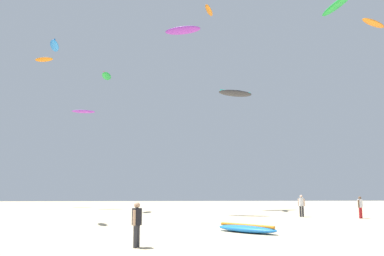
{
  "coord_description": "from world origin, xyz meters",
  "views": [
    {
      "loc": [
        -1.41,
        -11.06,
        2.37
      ],
      "look_at": [
        0.0,
        17.48,
        6.36
      ],
      "focal_mm": 39.47,
      "sensor_mm": 36.0,
      "label": 1
    }
  ],
  "objects_px": {
    "kite_aloft_9": "(54,46)",
    "person_left": "(301,204)",
    "person_foreground": "(137,221)",
    "person_right": "(360,205)",
    "kite_aloft_3": "(183,30)",
    "kite_aloft_1": "(83,112)",
    "kite_aloft_0": "(235,93)",
    "kite_aloft_7": "(373,23)",
    "kite_grounded_near": "(247,229)",
    "kite_aloft_8": "(44,59)",
    "kite_aloft_6": "(107,76)",
    "kite_aloft_2": "(209,10)",
    "kite_aloft_5": "(337,5)"
  },
  "relations": [
    {
      "from": "kite_aloft_1",
      "to": "kite_aloft_8",
      "type": "distance_m",
      "value": 10.71
    },
    {
      "from": "kite_aloft_7",
      "to": "person_right",
      "type": "bearing_deg",
      "value": -126.06
    },
    {
      "from": "kite_aloft_2",
      "to": "kite_aloft_5",
      "type": "distance_m",
      "value": 18.73
    },
    {
      "from": "kite_grounded_near",
      "to": "kite_aloft_8",
      "type": "distance_m",
      "value": 40.05
    },
    {
      "from": "person_left",
      "to": "kite_aloft_0",
      "type": "height_order",
      "value": "kite_aloft_0"
    },
    {
      "from": "kite_aloft_1",
      "to": "kite_aloft_7",
      "type": "distance_m",
      "value": 32.46
    },
    {
      "from": "person_foreground",
      "to": "kite_aloft_1",
      "type": "distance_m",
      "value": 32.82
    },
    {
      "from": "kite_aloft_0",
      "to": "kite_aloft_6",
      "type": "distance_m",
      "value": 13.86
    },
    {
      "from": "kite_aloft_8",
      "to": "kite_aloft_0",
      "type": "bearing_deg",
      "value": -17.63
    },
    {
      "from": "kite_aloft_0",
      "to": "kite_aloft_6",
      "type": "bearing_deg",
      "value": -169.41
    },
    {
      "from": "kite_aloft_0",
      "to": "kite_aloft_7",
      "type": "height_order",
      "value": "kite_aloft_7"
    },
    {
      "from": "kite_aloft_6",
      "to": "person_foreground",
      "type": "bearing_deg",
      "value": -78.07
    },
    {
      "from": "kite_aloft_0",
      "to": "person_right",
      "type": "bearing_deg",
      "value": -60.29
    },
    {
      "from": "kite_aloft_5",
      "to": "kite_aloft_8",
      "type": "bearing_deg",
      "value": 140.49
    },
    {
      "from": "person_foreground",
      "to": "kite_aloft_0",
      "type": "xyz_separation_m",
      "value": [
        8.3,
        27.56,
        11.44
      ]
    },
    {
      "from": "person_left",
      "to": "kite_aloft_8",
      "type": "bearing_deg",
      "value": 92.3
    },
    {
      "from": "kite_aloft_1",
      "to": "kite_aloft_6",
      "type": "bearing_deg",
      "value": -57.39
    },
    {
      "from": "person_right",
      "to": "kite_aloft_8",
      "type": "height_order",
      "value": "kite_aloft_8"
    },
    {
      "from": "person_right",
      "to": "kite_aloft_1",
      "type": "height_order",
      "value": "kite_aloft_1"
    },
    {
      "from": "kite_aloft_0",
      "to": "kite_aloft_2",
      "type": "height_order",
      "value": "kite_aloft_2"
    },
    {
      "from": "kite_aloft_3",
      "to": "kite_aloft_6",
      "type": "xyz_separation_m",
      "value": [
        -7.6,
        4.92,
        -3.12
      ]
    },
    {
      "from": "kite_aloft_6",
      "to": "kite_aloft_9",
      "type": "bearing_deg",
      "value": -97.4
    },
    {
      "from": "person_foreground",
      "to": "person_left",
      "type": "distance_m",
      "value": 20.28
    },
    {
      "from": "kite_aloft_1",
      "to": "kite_aloft_5",
      "type": "distance_m",
      "value": 29.11
    },
    {
      "from": "kite_aloft_3",
      "to": "person_right",
      "type": "bearing_deg",
      "value": -22.31
    },
    {
      "from": "person_right",
      "to": "kite_aloft_2",
      "type": "xyz_separation_m",
      "value": [
        -10.25,
        12.81,
        20.9
      ]
    },
    {
      "from": "kite_grounded_near",
      "to": "kite_aloft_3",
      "type": "relative_size",
      "value": 0.94
    },
    {
      "from": "kite_aloft_9",
      "to": "kite_aloft_1",
      "type": "bearing_deg",
      "value": 95.05
    },
    {
      "from": "kite_aloft_1",
      "to": "person_right",
      "type": "bearing_deg",
      "value": -32.64
    },
    {
      "from": "kite_aloft_7",
      "to": "kite_aloft_9",
      "type": "bearing_deg",
      "value": -158.65
    },
    {
      "from": "person_foreground",
      "to": "kite_grounded_near",
      "type": "height_order",
      "value": "person_foreground"
    },
    {
      "from": "kite_aloft_1",
      "to": "kite_aloft_0",
      "type": "bearing_deg",
      "value": -8.74
    },
    {
      "from": "person_foreground",
      "to": "kite_aloft_0",
      "type": "height_order",
      "value": "kite_aloft_0"
    },
    {
      "from": "person_right",
      "to": "kite_aloft_3",
      "type": "height_order",
      "value": "kite_aloft_3"
    },
    {
      "from": "person_foreground",
      "to": "kite_aloft_6",
      "type": "height_order",
      "value": "kite_aloft_6"
    },
    {
      "from": "kite_aloft_0",
      "to": "kite_aloft_3",
      "type": "bearing_deg",
      "value": -128.72
    },
    {
      "from": "kite_aloft_2",
      "to": "kite_aloft_8",
      "type": "xyz_separation_m",
      "value": [
        -20.12,
        7.43,
        -3.67
      ]
    },
    {
      "from": "person_foreground",
      "to": "kite_aloft_3",
      "type": "height_order",
      "value": "kite_aloft_3"
    },
    {
      "from": "kite_aloft_8",
      "to": "kite_grounded_near",
      "type": "bearing_deg",
      "value": -56.03
    },
    {
      "from": "person_left",
      "to": "kite_grounded_near",
      "type": "height_order",
      "value": "person_left"
    },
    {
      "from": "kite_aloft_7",
      "to": "kite_aloft_0",
      "type": "bearing_deg",
      "value": 163.26
    },
    {
      "from": "person_foreground",
      "to": "person_left",
      "type": "bearing_deg",
      "value": -103.03
    },
    {
      "from": "kite_aloft_2",
      "to": "kite_aloft_0",
      "type": "bearing_deg",
      "value": 2.51
    },
    {
      "from": "kite_aloft_7",
      "to": "kite_aloft_9",
      "type": "height_order",
      "value": "kite_aloft_7"
    },
    {
      "from": "kite_aloft_3",
      "to": "kite_aloft_6",
      "type": "relative_size",
      "value": 1.3
    },
    {
      "from": "kite_aloft_0",
      "to": "kite_aloft_7",
      "type": "distance_m",
      "value": 15.84
    },
    {
      "from": "kite_aloft_9",
      "to": "person_left",
      "type": "bearing_deg",
      "value": 13.43
    },
    {
      "from": "person_right",
      "to": "kite_aloft_1",
      "type": "distance_m",
      "value": 30.42
    },
    {
      "from": "person_foreground",
      "to": "person_right",
      "type": "height_order",
      "value": "person_foreground"
    },
    {
      "from": "person_foreground",
      "to": "kite_aloft_3",
      "type": "distance_m",
      "value": 25.57
    }
  ]
}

